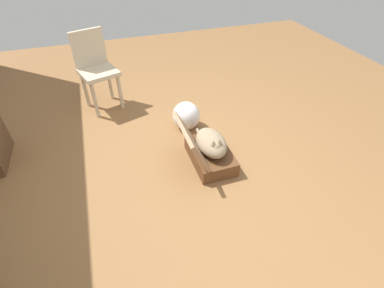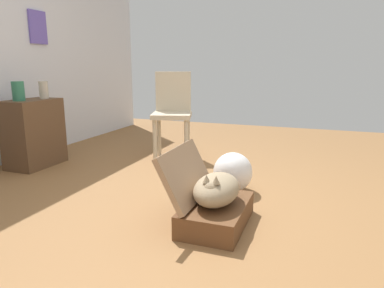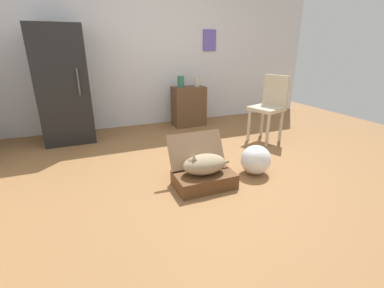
# 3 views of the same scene
# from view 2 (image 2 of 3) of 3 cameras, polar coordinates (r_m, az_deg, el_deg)

# --- Properties ---
(ground_plane) EXTENTS (7.68, 7.68, 0.00)m
(ground_plane) POSITION_cam_2_polar(r_m,az_deg,el_deg) (2.48, -1.70, -11.23)
(ground_plane) COLOR olive
(ground_plane) RESTS_ON ground
(suitcase_base) EXTENTS (0.59, 0.37, 0.15)m
(suitcase_base) POSITION_cam_2_polar(r_m,az_deg,el_deg) (2.29, 4.00, -11.36)
(suitcase_base) COLOR brown
(suitcase_base) RESTS_ON ground
(suitcase_lid) EXTENTS (0.59, 0.20, 0.35)m
(suitcase_lid) POSITION_cam_2_polar(r_m,az_deg,el_deg) (2.26, -0.92, -4.92)
(suitcase_lid) COLOR #9B7756
(suitcase_lid) RESTS_ON suitcase_base
(cat) EXTENTS (0.52, 0.28, 0.22)m
(cat) POSITION_cam_2_polar(r_m,az_deg,el_deg) (2.22, 4.02, -7.38)
(cat) COLOR #998466
(cat) RESTS_ON suitcase_base
(plastic_bag_white) EXTENTS (0.34, 0.31, 0.32)m
(plastic_bag_white) POSITION_cam_2_polar(r_m,az_deg,el_deg) (2.85, 6.68, -4.61)
(plastic_bag_white) COLOR white
(plastic_bag_white) RESTS_ON ground
(side_table) EXTENTS (0.55, 0.34, 0.68)m
(side_table) POSITION_cam_2_polar(r_m,az_deg,el_deg) (3.87, -24.45, 1.62)
(side_table) COLOR brown
(side_table) RESTS_ON ground
(vase_tall) EXTENTS (0.11, 0.11, 0.18)m
(vase_tall) POSITION_cam_2_polar(r_m,az_deg,el_deg) (3.73, -26.57, 7.75)
(vase_tall) COLOR #2D7051
(vase_tall) RESTS_ON side_table
(vase_short) EXTENTS (0.09, 0.09, 0.18)m
(vase_short) POSITION_cam_2_polar(r_m,az_deg,el_deg) (3.89, -23.12, 8.15)
(vase_short) COLOR #B7AD99
(vase_short) RESTS_ON side_table
(chair) EXTENTS (0.51, 0.51, 0.94)m
(chair) POSITION_cam_2_polar(r_m,az_deg,el_deg) (3.82, -3.23, 5.43)
(chair) COLOR beige
(chair) RESTS_ON ground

